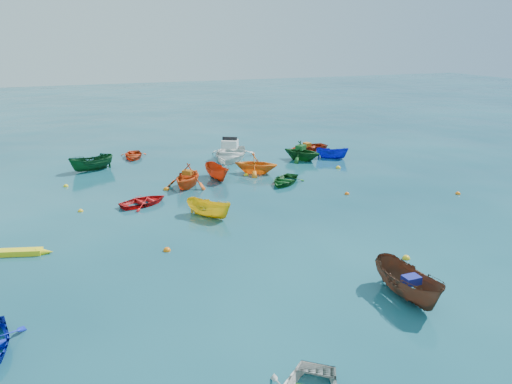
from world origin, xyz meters
name	(u,v)px	position (x,y,z in m)	size (l,w,h in m)	color
ground	(291,228)	(0.00, 0.00, 0.00)	(160.00, 160.00, 0.00)	#093544
sampan_brown_mid	(407,298)	(1.14, -7.85, 0.00)	(1.32, 3.49, 1.35)	#56301F
dinghy_orange_w	(188,187)	(-3.25, 8.70, 0.00)	(2.63, 3.05, 1.60)	#E84F15
sampan_yellow_mid	(209,217)	(-3.42, 2.99, 0.00)	(1.05, 2.78, 1.08)	yellow
dinghy_green_e	(285,183)	(2.85, 7.27, 0.00)	(2.09, 2.92, 0.61)	#124D1A
dinghy_red_nw	(144,204)	(-6.38, 6.22, 0.00)	(1.98, 2.77, 0.57)	red
sampan_orange_n	(217,179)	(-0.99, 9.75, 0.00)	(1.10, 2.91, 1.13)	#BF3912
dinghy_green_n	(302,160)	(6.57, 12.54, 0.00)	(2.60, 3.02, 1.59)	#104516
dinghy_red_ne	(308,150)	(8.53, 15.42, 0.00)	(2.45, 3.42, 0.71)	#B4280F
sampan_blue_far	(332,158)	(9.04, 12.23, 0.00)	(0.94, 2.50, 0.97)	#0E17B8
dinghy_red_far	(133,158)	(-5.49, 17.85, 0.00)	(2.03, 2.84, 0.59)	red
dinghy_orange_far	(256,173)	(1.94, 10.23, 0.00)	(2.59, 3.00, 1.58)	orange
sampan_green_far	(92,171)	(-8.72, 14.97, 0.00)	(1.19, 3.16, 1.22)	#0F411E
kayak_yellow	(11,255)	(-12.90, 1.39, 0.00)	(0.48, 3.37, 0.33)	yellow
motorboat_white	(230,159)	(1.53, 14.86, 0.00)	(3.57, 5.00, 1.64)	white
tarp_blue_a	(411,280)	(1.15, -8.00, 0.82)	(0.61, 0.46, 0.29)	navy
tarp_orange_a	(188,172)	(-3.22, 8.74, 0.94)	(0.59, 0.45, 0.29)	#B75E12
tarp_green_b	(301,147)	(6.51, 12.62, 0.98)	(0.76, 0.57, 0.37)	#134D1B
tarp_orange_b	(307,144)	(8.43, 15.40, 0.50)	(0.61, 0.46, 0.30)	orange
buoy_or_a	(167,251)	(-6.36, -0.57, 0.00)	(0.34, 0.34, 0.34)	orange
buoy_ye_a	(406,259)	(3.21, -5.03, 0.00)	(0.34, 0.34, 0.34)	yellow
buoy_or_b	(347,194)	(5.46, 3.81, 0.00)	(0.29, 0.29, 0.29)	#FF650D
buoy_ye_b	(81,212)	(-9.82, 6.25, 0.00)	(0.29, 0.29, 0.29)	yellow
buoy_or_c	(166,190)	(-4.66, 8.55, 0.00)	(0.39, 0.39, 0.39)	#D5690B
buoy_ye_c	(246,175)	(1.12, 9.96, 0.00)	(0.31, 0.31, 0.31)	yellow
buoy_or_d	(458,194)	(11.80, 1.48, 0.00)	(0.31, 0.31, 0.31)	orange
buoy_ye_d	(66,187)	(-10.53, 11.50, 0.00)	(0.31, 0.31, 0.31)	yellow
buoy_or_e	(332,156)	(9.36, 12.73, 0.00)	(0.30, 0.30, 0.30)	orange
buoy_ye_e	(338,168)	(8.01, 9.41, 0.00)	(0.36, 0.36, 0.36)	yellow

